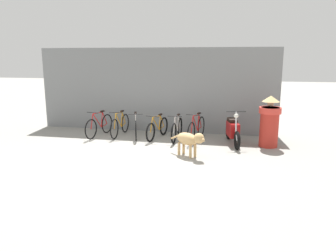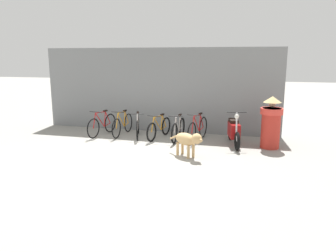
% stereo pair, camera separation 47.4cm
% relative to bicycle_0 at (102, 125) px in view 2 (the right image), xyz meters
% --- Properties ---
extents(ground_plane, '(60.00, 60.00, 0.00)m').
position_rel_bicycle_0_xyz_m(ground_plane, '(1.67, -2.12, -0.36)').
color(ground_plane, gray).
extents(shop_wall_back, '(8.66, 0.20, 2.99)m').
position_rel_bicycle_0_xyz_m(shop_wall_back, '(1.67, 1.20, 1.13)').
color(shop_wall_back, slate).
rests_on(shop_wall_back, ground).
extents(bicycle_0, '(0.46, 1.66, 0.88)m').
position_rel_bicycle_0_xyz_m(bicycle_0, '(0.00, 0.00, 0.00)').
color(bicycle_0, black).
rests_on(bicycle_0, ground).
extents(bicycle_1, '(0.46, 1.69, 0.88)m').
position_rel_bicycle_0_xyz_m(bicycle_1, '(0.67, 0.21, -0.00)').
color(bicycle_1, black).
rests_on(bicycle_1, ground).
extents(bicycle_2, '(0.59, 1.56, 0.86)m').
position_rel_bicycle_0_xyz_m(bicycle_2, '(1.28, 0.08, -0.01)').
color(bicycle_2, black).
rests_on(bicycle_2, ground).
extents(bicycle_3, '(0.49, 1.66, 0.82)m').
position_rel_bicycle_0_xyz_m(bicycle_3, '(2.03, 0.09, -0.03)').
color(bicycle_3, black).
rests_on(bicycle_3, ground).
extents(bicycle_4, '(0.46, 1.61, 0.85)m').
position_rel_bicycle_0_xyz_m(bicycle_4, '(2.70, -0.00, -0.02)').
color(bicycle_4, black).
rests_on(bicycle_4, ground).
extents(bicycle_5, '(0.49, 1.72, 0.92)m').
position_rel_bicycle_0_xyz_m(bicycle_5, '(3.33, 0.05, 0.02)').
color(bicycle_5, black).
rests_on(bicycle_5, ground).
extents(motorcycle, '(0.61, 1.79, 1.10)m').
position_rel_bicycle_0_xyz_m(motorcycle, '(4.49, -0.18, 0.07)').
color(motorcycle, black).
rests_on(motorcycle, ground).
extents(stray_dog, '(1.07, 0.84, 0.71)m').
position_rel_bicycle_0_xyz_m(stray_dog, '(3.36, -1.74, 0.11)').
color(stray_dog, tan).
rests_on(stray_dog, ground).
extents(person_in_robes, '(0.83, 0.83, 1.55)m').
position_rel_bicycle_0_xyz_m(person_in_robes, '(5.56, -0.24, 0.41)').
color(person_in_robes, '#B72D23').
rests_on(person_in_robes, ground).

